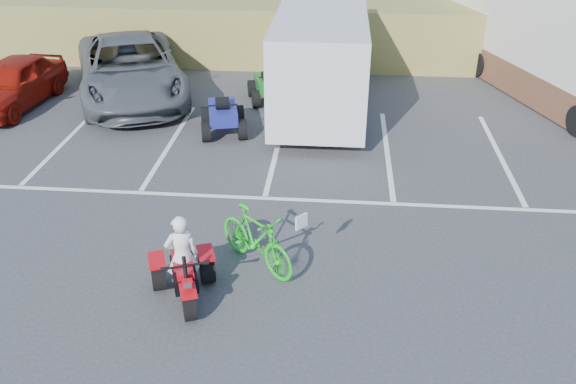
# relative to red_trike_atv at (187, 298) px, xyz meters

# --- Properties ---
(ground) EXTENTS (100.00, 100.00, 0.00)m
(ground) POSITION_rel_red_trike_atv_xyz_m (0.86, 1.01, 0.00)
(ground) COLOR #353537
(ground) RESTS_ON ground
(parking_stripes) EXTENTS (28.00, 5.16, 0.01)m
(parking_stripes) POSITION_rel_red_trike_atv_xyz_m (1.73, 5.08, 0.00)
(parking_stripes) COLOR white
(parking_stripes) RESTS_ON ground
(grass_embankment) EXTENTS (40.00, 8.50, 3.10)m
(grass_embankment) POSITION_rel_red_trike_atv_xyz_m (0.86, 16.49, 1.42)
(grass_embankment) COLOR olive
(grass_embankment) RESTS_ON ground
(red_trike_atv) EXTENTS (1.49, 1.70, 0.92)m
(red_trike_atv) POSITION_rel_red_trike_atv_xyz_m (0.00, 0.00, 0.00)
(red_trike_atv) COLOR red
(red_trike_atv) RESTS_ON ground
(rider) EXTENTS (0.62, 0.51, 1.47)m
(rider) POSITION_rel_red_trike_atv_xyz_m (-0.05, 0.14, 0.73)
(rider) COLOR white
(rider) RESTS_ON ground
(green_dirt_bike) EXTENTS (1.71, 1.64, 1.11)m
(green_dirt_bike) POSITION_rel_red_trike_atv_xyz_m (1.02, 1.01, 0.56)
(green_dirt_bike) COLOR #14BF19
(green_dirt_bike) RESTS_ON ground
(grey_pickup) EXTENTS (5.00, 6.84, 1.73)m
(grey_pickup) POSITION_rel_red_trike_atv_xyz_m (-3.83, 9.26, 0.86)
(grey_pickup) COLOR #4D5155
(grey_pickup) RESTS_ON ground
(red_car) EXTENTS (1.93, 4.14, 1.37)m
(red_car) POSITION_rel_red_trike_atv_xyz_m (-6.95, 8.21, 0.69)
(red_car) COLOR maroon
(red_car) RESTS_ON ground
(cargo_trailer) EXTENTS (2.40, 5.94, 2.77)m
(cargo_trailer) POSITION_rel_red_trike_atv_xyz_m (1.79, 8.48, 1.50)
(cargo_trailer) COLOR silver
(cargo_trailer) RESTS_ON ground
(rv_motorhome) EXTENTS (5.26, 9.44, 3.30)m
(rv_motorhome) POSITION_rel_red_trike_atv_xyz_m (8.48, 10.79, 1.44)
(rv_motorhome) COLOR silver
(rv_motorhome) RESTS_ON ground
(quad_atv_blue) EXTENTS (1.44, 1.73, 0.99)m
(quad_atv_blue) POSITION_rel_red_trike_atv_xyz_m (-0.63, 6.81, 0.00)
(quad_atv_blue) COLOR navy
(quad_atv_blue) RESTS_ON ground
(quad_atv_green) EXTENTS (1.40, 1.65, 0.93)m
(quad_atv_green) POSITION_rel_red_trike_atv_xyz_m (0.25, 9.27, 0.00)
(quad_atv_green) COLOR #16611C
(quad_atv_green) RESTS_ON ground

